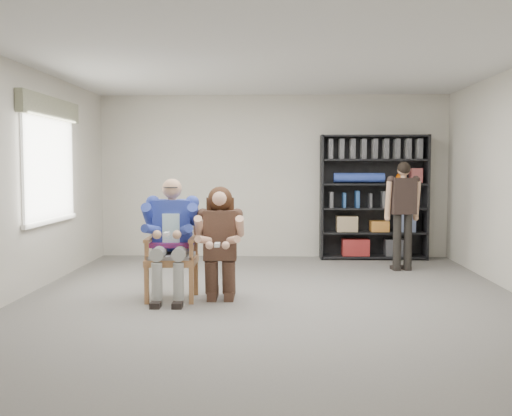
# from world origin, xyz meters

# --- Properties ---
(room_shell) EXTENTS (6.00, 7.00, 2.80)m
(room_shell) POSITION_xyz_m (0.00, 0.00, 1.40)
(room_shell) COLOR beige
(room_shell) RESTS_ON ground
(floor) EXTENTS (6.00, 7.00, 0.01)m
(floor) POSITION_xyz_m (0.00, 0.00, 0.00)
(floor) COLOR slate
(floor) RESTS_ON ground
(window_left) EXTENTS (0.16, 2.00, 1.75)m
(window_left) POSITION_xyz_m (-2.95, 1.00, 1.63)
(window_left) COLOR white
(window_left) RESTS_ON room_shell
(armchair) EXTENTS (0.66, 0.64, 1.11)m
(armchair) POSITION_xyz_m (-1.17, 0.07, 0.56)
(armchair) COLOR #A96944
(armchair) RESTS_ON floor
(seated_man) EXTENTS (0.64, 0.88, 1.44)m
(seated_man) POSITION_xyz_m (-1.17, 0.07, 0.72)
(seated_man) COLOR navy
(seated_man) RESTS_ON floor
(kneeling_woman) EXTENTS (0.58, 0.90, 1.32)m
(kneeling_woman) POSITION_xyz_m (-0.59, -0.05, 0.66)
(kneeling_woman) COLOR #3B271D
(kneeling_woman) RESTS_ON floor
(bookshelf) EXTENTS (1.80, 0.38, 2.10)m
(bookshelf) POSITION_xyz_m (1.70, 3.28, 1.05)
(bookshelf) COLOR black
(bookshelf) RESTS_ON floor
(standing_man) EXTENTS (0.55, 0.37, 1.64)m
(standing_man) POSITION_xyz_m (1.96, 2.14, 0.82)
(standing_man) COLOR black
(standing_man) RESTS_ON floor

